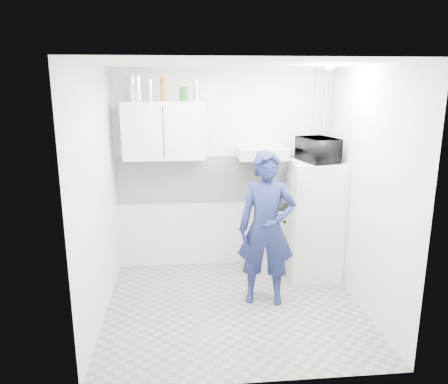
{
  "coord_description": "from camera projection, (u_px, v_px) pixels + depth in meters",
  "views": [
    {
      "loc": [
        -0.54,
        -4.34,
        2.43
      ],
      "look_at": [
        -0.09,
        0.3,
        1.25
      ],
      "focal_mm": 35.0,
      "sensor_mm": 36.0,
      "label": 1
    }
  ],
  "objects": [
    {
      "name": "floor",
      "position": [
        234.0,
        308.0,
        4.83
      ],
      "size": [
        2.8,
        2.8,
        0.0
      ],
      "primitive_type": "plane",
      "color": "gray",
      "rests_on": "ground"
    },
    {
      "name": "ceiling",
      "position": [
        236.0,
        63.0,
        4.2
      ],
      "size": [
        2.8,
        2.8,
        0.0
      ],
      "primitive_type": "plane",
      "color": "white",
      "rests_on": "wall_back"
    },
    {
      "name": "wall_back",
      "position": [
        224.0,
        171.0,
        5.72
      ],
      "size": [
        2.8,
        0.0,
        2.8
      ],
      "primitive_type": "plane",
      "rotation": [
        1.57,
        0.0,
        0.0
      ],
      "color": "silver",
      "rests_on": "floor"
    },
    {
      "name": "wall_left",
      "position": [
        97.0,
        198.0,
        4.38
      ],
      "size": [
        0.0,
        2.6,
        2.6
      ],
      "primitive_type": "plane",
      "rotation": [
        1.57,
        0.0,
        1.57
      ],
      "color": "silver",
      "rests_on": "floor"
    },
    {
      "name": "wall_right",
      "position": [
        366.0,
        191.0,
        4.65
      ],
      "size": [
        0.0,
        2.6,
        2.6
      ],
      "primitive_type": "plane",
      "rotation": [
        1.57,
        0.0,
        -1.57
      ],
      "color": "silver",
      "rests_on": "floor"
    },
    {
      "name": "person",
      "position": [
        267.0,
        229.0,
        4.79
      ],
      "size": [
        0.7,
        0.53,
        1.72
      ],
      "primitive_type": "imported",
      "rotation": [
        0.0,
        0.0,
        -0.21
      ],
      "color": "#19204C",
      "rests_on": "floor"
    },
    {
      "name": "stove",
      "position": [
        275.0,
        237.0,
        5.75
      ],
      "size": [
        0.55,
        0.55,
        0.87
      ],
      "primitive_type": "cube",
      "color": "#BAB09C",
      "rests_on": "floor"
    },
    {
      "name": "fridge",
      "position": [
        315.0,
        220.0,
        5.48
      ],
      "size": [
        0.65,
        0.65,
        1.49
      ],
      "primitive_type": "cube",
      "rotation": [
        0.0,
        0.0,
        -0.05
      ],
      "color": "silver",
      "rests_on": "floor"
    },
    {
      "name": "stove_top",
      "position": [
        276.0,
        204.0,
        5.64
      ],
      "size": [
        0.52,
        0.52,
        0.03
      ],
      "primitive_type": "cube",
      "color": "black",
      "rests_on": "stove"
    },
    {
      "name": "saucepan",
      "position": [
        282.0,
        198.0,
        5.69
      ],
      "size": [
        0.17,
        0.17,
        0.09
      ],
      "primitive_type": "cylinder",
      "color": "silver",
      "rests_on": "stove_top"
    },
    {
      "name": "microwave",
      "position": [
        318.0,
        150.0,
        5.26
      ],
      "size": [
        0.6,
        0.47,
        0.29
      ],
      "primitive_type": "imported",
      "rotation": [
        0.0,
        0.0,
        1.81
      ],
      "color": "black",
      "rests_on": "fridge"
    },
    {
      "name": "bottle_a",
      "position": [
        132.0,
        88.0,
        5.19
      ],
      "size": [
        0.07,
        0.07,
        0.31
      ],
      "primitive_type": "cylinder",
      "color": "#B2B7BC",
      "rests_on": "upper_cabinet"
    },
    {
      "name": "bottle_b",
      "position": [
        138.0,
        89.0,
        5.19
      ],
      "size": [
        0.08,
        0.08,
        0.3
      ],
      "primitive_type": "cylinder",
      "color": "silver",
      "rests_on": "upper_cabinet"
    },
    {
      "name": "bottle_c",
      "position": [
        150.0,
        91.0,
        5.21
      ],
      "size": [
        0.06,
        0.06,
        0.26
      ],
      "primitive_type": "cylinder",
      "color": "silver",
      "rests_on": "upper_cabinet"
    },
    {
      "name": "bottle_d",
      "position": [
        163.0,
        89.0,
        5.22
      ],
      "size": [
        0.06,
        0.06,
        0.28
      ],
      "primitive_type": "cylinder",
      "color": "brown",
      "rests_on": "upper_cabinet"
    },
    {
      "name": "canister_b",
      "position": [
        184.0,
        94.0,
        5.26
      ],
      "size": [
        0.09,
        0.09,
        0.18
      ],
      "primitive_type": "cylinder",
      "color": "#144C1E",
      "rests_on": "upper_cabinet"
    },
    {
      "name": "bottle_e",
      "position": [
        196.0,
        91.0,
        5.27
      ],
      "size": [
        0.06,
        0.06,
        0.25
      ],
      "primitive_type": "cylinder",
      "color": "silver",
      "rests_on": "upper_cabinet"
    },
    {
      "name": "upper_cabinet",
      "position": [
        164.0,
        130.0,
        5.34
      ],
      "size": [
        1.0,
        0.35,
        0.7
      ],
      "primitive_type": "cube",
      "color": "silver",
      "rests_on": "wall_back"
    },
    {
      "name": "range_hood",
      "position": [
        261.0,
        153.0,
        5.45
      ],
      "size": [
        0.6,
        0.5,
        0.14
      ],
      "primitive_type": "cube",
      "color": "#BAB09C",
      "rests_on": "wall_back"
    },
    {
      "name": "backsplash",
      "position": [
        224.0,
        178.0,
        5.73
      ],
      "size": [
        2.74,
        0.03,
        0.6
      ],
      "primitive_type": "cube",
      "color": "white",
      "rests_on": "wall_back"
    },
    {
      "name": "pipe_a",
      "position": [
        322.0,
        170.0,
        5.77
      ],
      "size": [
        0.05,
        0.05,
        2.6
      ],
      "primitive_type": "cylinder",
      "color": "#BAB09C",
      "rests_on": "floor"
    },
    {
      "name": "pipe_b",
      "position": [
        313.0,
        170.0,
        5.75
      ],
      "size": [
        0.04,
        0.04,
        2.6
      ],
      "primitive_type": "cylinder",
      "color": "#BAB09C",
      "rests_on": "floor"
    },
    {
      "name": "ceiling_spot_fixture",
      "position": [
        330.0,
        68.0,
        4.49
      ],
      "size": [
        0.1,
        0.1,
        0.02
      ],
      "primitive_type": "cylinder",
      "color": "white",
      "rests_on": "ceiling"
    }
  ]
}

